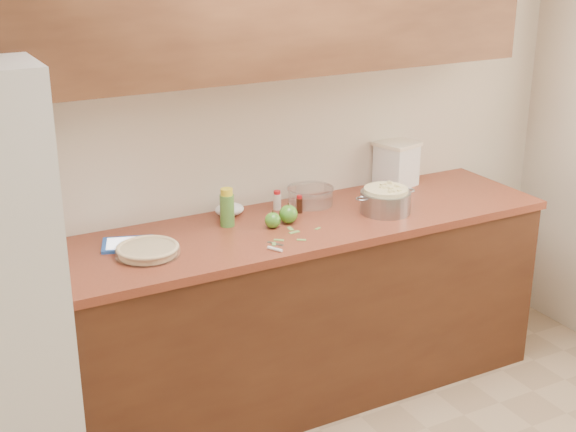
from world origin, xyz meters
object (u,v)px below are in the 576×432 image
flour_canister (396,163)px  tablet (128,244)px  pie (148,250)px  colander (385,201)px

flour_canister → tablet: bearing=-174.2°
pie → colander: bearing=-1.6°
flour_canister → tablet: size_ratio=0.91×
pie → tablet: (-0.04, 0.14, -0.01)m
colander → tablet: bearing=171.9°
pie → tablet: 0.15m
colander → flour_canister: (0.30, 0.33, 0.06)m
pie → colander: size_ratio=0.83×
colander → tablet: colander is taller
colander → flour_canister: size_ratio=1.40×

